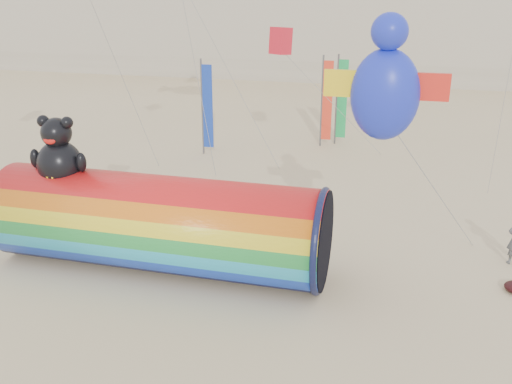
# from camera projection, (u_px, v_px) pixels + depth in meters

# --- Properties ---
(ground) EXTENTS (160.00, 160.00, 0.00)m
(ground) POSITION_uv_depth(u_px,v_px,m) (229.00, 275.00, 18.49)
(ground) COLOR #CCB58C
(ground) RESTS_ON ground
(windsock_assembly) EXTENTS (10.87, 3.31, 5.01)m
(windsock_assembly) POSITION_uv_depth(u_px,v_px,m) (159.00, 221.00, 18.50)
(windsock_assembly) COLOR red
(windsock_assembly) RESTS_ON ground
(festival_banners) EXTENTS (7.41, 4.10, 5.20)m
(festival_banners) POSITION_uv_depth(u_px,v_px,m) (293.00, 102.00, 31.98)
(festival_banners) COLOR #59595E
(festival_banners) RESTS_ON ground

